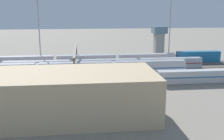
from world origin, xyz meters
TOP-DOWN VIEW (x-y plane):
  - ground_plane at (0.00, 0.00)m, footprint 400.00×400.00m
  - track_bed_0 at (0.00, -15.00)m, footprint 140.00×2.80m
  - track_bed_1 at (0.00, -10.00)m, footprint 140.00×2.80m
  - track_bed_2 at (0.00, -5.00)m, footprint 140.00×2.80m
  - track_bed_3 at (0.00, 0.00)m, footprint 140.00×2.80m
  - track_bed_4 at (0.00, 5.00)m, footprint 140.00×2.80m
  - track_bed_5 at (0.00, 10.00)m, footprint 140.00×2.80m
  - track_bed_6 at (0.00, 15.00)m, footprint 140.00×2.80m
  - train_on_track_3 at (18.87, 0.00)m, footprint 71.40×3.00m
  - train_on_track_2 at (-3.19, -5.00)m, footprint 71.40×3.06m
  - train_on_track_6 at (-1.99, 15.00)m, footprint 114.80×3.06m
  - train_on_track_4 at (7.12, 5.00)m, footprint 71.40×3.06m
  - train_on_track_0 at (4.83, -15.00)m, footprint 114.80×3.00m
  - light_mast_0 at (21.30, -17.00)m, footprint 2.80×0.70m
  - light_mast_2 at (-30.72, -17.69)m, footprint 2.80×0.70m
  - signal_gantry at (7.31, 0.00)m, footprint 0.70×35.00m
  - maintenance_shed at (14.94, 36.15)m, footprint 49.30×16.75m
  - control_tower at (-29.38, -27.90)m, footprint 6.00×6.00m

SIDE VIEW (x-z plane):
  - ground_plane at x=0.00m, z-range 0.00..0.00m
  - track_bed_0 at x=0.00m, z-range 0.00..0.12m
  - track_bed_1 at x=0.00m, z-range 0.00..0.12m
  - track_bed_2 at x=0.00m, z-range 0.00..0.12m
  - track_bed_3 at x=0.00m, z-range 0.00..0.12m
  - track_bed_4 at x=0.00m, z-range 0.00..0.12m
  - track_bed_5 at x=0.00m, z-range 0.00..0.12m
  - track_bed_6 at x=0.00m, z-range 0.00..0.12m
  - train_on_track_2 at x=-3.19m, z-range 0.10..3.90m
  - train_on_track_3 at x=18.87m, z-range 0.12..3.92m
  - train_on_track_6 at x=-1.99m, z-range -0.13..4.27m
  - train_on_track_0 at x=4.83m, z-range -0.12..4.28m
  - train_on_track_4 at x=7.12m, z-range 0.13..5.13m
  - maintenance_shed at x=14.94m, z-range 0.00..9.31m
  - signal_gantry at x=7.31m, z-range 3.25..12.05m
  - control_tower at x=-29.38m, z-range 1.16..15.03m
  - light_mast_2 at x=-30.72m, z-range 3.72..30.75m
  - light_mast_0 at x=21.30m, z-range 3.84..33.66m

